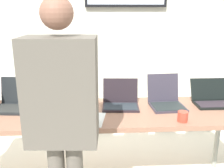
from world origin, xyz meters
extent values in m
cube|color=silver|center=(0.00, 1.13, 1.25)|extent=(8.00, 0.06, 2.50)
cube|color=#9C6B54|center=(0.00, 0.00, 0.75)|extent=(2.71, 0.70, 0.04)
cylinder|color=gray|center=(1.26, 0.25, 0.37)|extent=(0.05, 0.05, 0.73)
cube|color=black|center=(-0.74, 0.08, 0.78)|extent=(0.40, 0.29, 0.02)
cube|color=#30312F|center=(-0.75, 0.06, 0.80)|extent=(0.37, 0.24, 0.00)
cube|color=black|center=(-0.73, 0.23, 0.92)|extent=(0.38, 0.10, 0.25)
cube|color=white|center=(-0.73, 0.23, 0.92)|extent=(0.35, 0.08, 0.22)
cube|color=#AAB0B5|center=(-0.27, 0.06, 0.78)|extent=(0.34, 0.27, 0.02)
cube|color=#272631|center=(-0.27, 0.05, 0.80)|extent=(0.31, 0.22, 0.00)
cube|color=#AAB0B5|center=(-0.26, 0.23, 0.92)|extent=(0.33, 0.09, 0.25)
cube|color=#B0D2E7|center=(-0.26, 0.23, 0.92)|extent=(0.30, 0.07, 0.22)
cube|color=#282026|center=(0.21, 0.07, 0.78)|extent=(0.35, 0.25, 0.02)
cube|color=#293037|center=(0.21, 0.06, 0.80)|extent=(0.31, 0.20, 0.00)
cube|color=#282026|center=(0.22, 0.21, 0.91)|extent=(0.33, 0.08, 0.22)
cube|color=#305439|center=(0.22, 0.21, 0.90)|extent=(0.30, 0.06, 0.20)
cube|color=#393441|center=(0.64, 0.05, 0.78)|extent=(0.32, 0.29, 0.02)
cube|color=#262D2D|center=(0.64, 0.04, 0.80)|extent=(0.29, 0.24, 0.00)
cube|color=#393441|center=(0.63, 0.21, 0.92)|extent=(0.31, 0.09, 0.26)
cube|color=#265C3B|center=(0.63, 0.22, 0.92)|extent=(0.28, 0.07, 0.23)
cube|color=black|center=(1.11, 0.08, 0.78)|extent=(0.38, 0.22, 0.02)
cube|color=#342A32|center=(1.11, 0.07, 0.80)|extent=(0.35, 0.17, 0.00)
cube|color=black|center=(1.11, 0.24, 0.89)|extent=(0.38, 0.10, 0.20)
cube|color=#215D2F|center=(1.11, 0.24, 0.89)|extent=(0.35, 0.09, 0.17)
cube|color=#645C52|center=(-0.22, -0.63, 1.17)|extent=(0.45, 0.28, 0.66)
sphere|color=#93614D|center=(-0.22, -0.63, 1.63)|extent=(0.19, 0.19, 0.19)
cylinder|color=#645C52|center=(-0.37, -0.33, 0.89)|extent=(0.09, 0.32, 0.07)
cylinder|color=#645C52|center=(-0.04, -0.35, 0.89)|extent=(0.09, 0.32, 0.07)
cylinder|color=#C74330|center=(0.68, -0.25, 0.82)|extent=(0.08, 0.08, 0.08)
cube|color=white|center=(-0.06, -0.17, 0.78)|extent=(0.25, 0.33, 0.00)
camera|label=1|loc=(0.00, -2.14, 1.66)|focal=41.20mm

